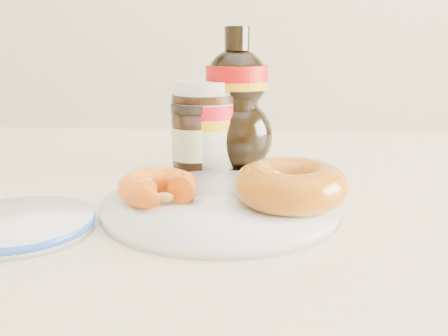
# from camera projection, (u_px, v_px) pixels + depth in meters

# --- Properties ---
(dining_table) EXTENTS (1.40, 0.90, 0.75)m
(dining_table) POSITION_uv_depth(u_px,v_px,m) (247.00, 260.00, 0.61)
(dining_table) COLOR beige
(dining_table) RESTS_ON ground
(plate) EXTENTS (0.25, 0.25, 0.01)m
(plate) POSITION_uv_depth(u_px,v_px,m) (221.00, 205.00, 0.53)
(plate) COLOR white
(plate) RESTS_ON dining_table
(donut_bitten) EXTENTS (0.11, 0.11, 0.03)m
(donut_bitten) POSITION_uv_depth(u_px,v_px,m) (158.00, 187.00, 0.52)
(donut_bitten) COLOR #FA5F0E
(donut_bitten) RESTS_ON plate
(donut_whole) EXTENTS (0.13, 0.13, 0.04)m
(donut_whole) POSITION_uv_depth(u_px,v_px,m) (290.00, 185.00, 0.51)
(donut_whole) COLOR #A55E0A
(donut_whole) RESTS_ON plate
(nutella_jar) EXTENTS (0.09, 0.09, 0.13)m
(nutella_jar) POSITION_uv_depth(u_px,v_px,m) (204.00, 123.00, 0.69)
(nutella_jar) COLOR white
(nutella_jar) RESTS_ON dining_table
(syrup_bottle) EXTENTS (0.11, 0.09, 0.20)m
(syrup_bottle) POSITION_uv_depth(u_px,v_px,m) (237.00, 100.00, 0.69)
(syrup_bottle) COLOR black
(syrup_bottle) RESTS_ON dining_table
(dark_jar) EXTENTS (0.06, 0.06, 0.10)m
(dark_jar) POSITION_uv_depth(u_px,v_px,m) (194.00, 140.00, 0.67)
(dark_jar) COLOR black
(dark_jar) RESTS_ON dining_table
(blue_rim_saucer) EXTENTS (0.14, 0.14, 0.01)m
(blue_rim_saucer) POSITION_uv_depth(u_px,v_px,m) (19.00, 224.00, 0.47)
(blue_rim_saucer) COLOR white
(blue_rim_saucer) RESTS_ON dining_table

